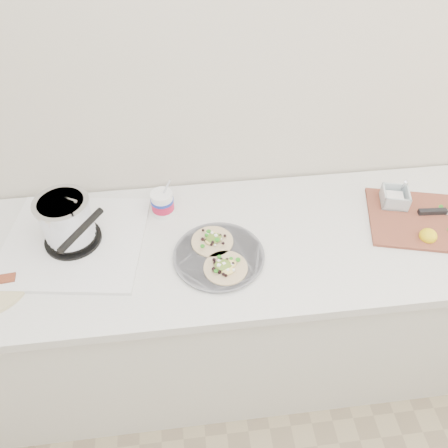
{
  "coord_description": "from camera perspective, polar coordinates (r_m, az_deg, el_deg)",
  "views": [
    {
      "loc": [
        -0.19,
        0.37,
        2.05
      ],
      "look_at": [
        -0.07,
        1.44,
        0.96
      ],
      "focal_mm": 35.0,
      "sensor_mm": 36.0,
      "label": 1
    }
  ],
  "objects": [
    {
      "name": "tub",
      "position": [
        1.63,
        -7.97,
        2.99
      ],
      "size": [
        0.09,
        0.09,
        0.19
      ],
      "rotation": [
        0.0,
        0.0,
        0.43
      ],
      "color": "white",
      "rests_on": "counter"
    },
    {
      "name": "taco_plate",
      "position": [
        1.49,
        -0.69,
        -3.96
      ],
      "size": [
        0.32,
        0.32,
        0.04
      ],
      "rotation": [
        0.0,
        0.0,
        -0.01
      ],
      "color": "slate",
      "rests_on": "counter"
    },
    {
      "name": "counter",
      "position": [
        1.93,
        2.04,
        -10.8
      ],
      "size": [
        2.44,
        0.66,
        0.9
      ],
      "color": "silver",
      "rests_on": "ground"
    },
    {
      "name": "cutboard",
      "position": [
        1.79,
        25.13,
        0.91
      ],
      "size": [
        0.5,
        0.41,
        0.07
      ],
      "rotation": [
        0.0,
        0.0,
        -0.25
      ],
      "color": "brown",
      "rests_on": "counter"
    },
    {
      "name": "stove",
      "position": [
        1.59,
        -19.55,
        -0.44
      ],
      "size": [
        0.54,
        0.51,
        0.23
      ],
      "rotation": [
        0.0,
        0.0,
        -0.14
      ],
      "color": "silver",
      "rests_on": "counter"
    }
  ]
}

